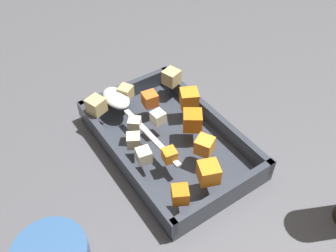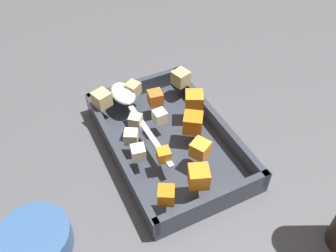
{
  "view_description": "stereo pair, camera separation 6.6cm",
  "coord_description": "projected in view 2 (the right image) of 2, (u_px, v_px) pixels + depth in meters",
  "views": [
    {
      "loc": [
        0.41,
        -0.27,
        0.53
      ],
      "look_at": [
        0.02,
        -0.0,
        0.06
      ],
      "focal_mm": 39.03,
      "sensor_mm": 36.0,
      "label": 1
    },
    {
      "loc": [
        0.44,
        -0.21,
        0.53
      ],
      "look_at": [
        0.02,
        -0.0,
        0.06
      ],
      "focal_mm": 39.03,
      "sensor_mm": 36.0,
      "label": 2
    }
  ],
  "objects": [
    {
      "name": "ground_plane",
      "position": [
        165.0,
        141.0,
        0.72
      ],
      "size": [
        4.0,
        4.0,
        0.0
      ],
      "primitive_type": "plane",
      "color": "#4C4C51"
    },
    {
      "name": "baking_dish",
      "position": [
        168.0,
        143.0,
        0.7
      ],
      "size": [
        0.33,
        0.21,
        0.05
      ],
      "color": "#333842",
      "rests_on": "ground_plane"
    },
    {
      "name": "carrot_chunk_heap_side",
      "position": [
        164.0,
        155.0,
        0.61
      ],
      "size": [
        0.03,
        0.03,
        0.02
      ],
      "primitive_type": "cube",
      "rotation": [
        0.0,
        0.0,
        6.1
      ],
      "color": "orange",
      "rests_on": "baking_dish"
    },
    {
      "name": "carrot_chunk_center",
      "position": [
        200.0,
        149.0,
        0.62
      ],
      "size": [
        0.04,
        0.04,
        0.03
      ],
      "primitive_type": "cube",
      "rotation": [
        0.0,
        0.0,
        3.63
      ],
      "color": "orange",
      "rests_on": "baking_dish"
    },
    {
      "name": "carrot_chunk_corner_ne",
      "position": [
        193.0,
        123.0,
        0.66
      ],
      "size": [
        0.05,
        0.05,
        0.03
      ],
      "primitive_type": "cube",
      "rotation": [
        0.0,
        0.0,
        4.1
      ],
      "color": "orange",
      "rests_on": "baking_dish"
    },
    {
      "name": "carrot_chunk_mid_left",
      "position": [
        166.0,
        195.0,
        0.56
      ],
      "size": [
        0.03,
        0.03,
        0.03
      ],
      "primitive_type": "cube",
      "rotation": [
        0.0,
        0.0,
        4.22
      ],
      "color": "orange",
      "rests_on": "baking_dish"
    },
    {
      "name": "carrot_chunk_corner_nw",
      "position": [
        199.0,
        177.0,
        0.58
      ],
      "size": [
        0.04,
        0.04,
        0.03
      ],
      "primitive_type": "cube",
      "rotation": [
        0.0,
        0.0,
        1.2
      ],
      "color": "orange",
      "rests_on": "baking_dish"
    },
    {
      "name": "carrot_chunk_corner_sw",
      "position": [
        194.0,
        101.0,
        0.7
      ],
      "size": [
        0.05,
        0.05,
        0.03
      ],
      "primitive_type": "cube",
      "rotation": [
        0.0,
        0.0,
        2.66
      ],
      "color": "orange",
      "rests_on": "baking_dish"
    },
    {
      "name": "carrot_chunk_back_center",
      "position": [
        155.0,
        98.0,
        0.72
      ],
      "size": [
        0.03,
        0.03,
        0.03
      ],
      "primitive_type": "cube",
      "rotation": [
        0.0,
        0.0,
        3.0
      ],
      "color": "orange",
      "rests_on": "baking_dish"
    },
    {
      "name": "potato_chunk_mid_right",
      "position": [
        102.0,
        99.0,
        0.71
      ],
      "size": [
        0.04,
        0.04,
        0.03
      ],
      "primitive_type": "cube",
      "rotation": [
        0.0,
        0.0,
        1.89
      ],
      "color": "tan",
      "rests_on": "baking_dish"
    },
    {
      "name": "potato_chunk_rim_edge",
      "position": [
        181.0,
        78.0,
        0.76
      ],
      "size": [
        0.04,
        0.04,
        0.03
      ],
      "primitive_type": "cube",
      "rotation": [
        0.0,
        0.0,
        3.43
      ],
      "color": "tan",
      "rests_on": "baking_dish"
    },
    {
      "name": "potato_chunk_near_right",
      "position": [
        133.0,
        89.0,
        0.74
      ],
      "size": [
        0.03,
        0.03,
        0.03
      ],
      "primitive_type": "cube",
      "rotation": [
        0.0,
        0.0,
        3.68
      ],
      "color": "tan",
      "rests_on": "baking_dish"
    },
    {
      "name": "potato_chunk_front_center",
      "position": [
        160.0,
        116.0,
        0.68
      ],
      "size": [
        0.02,
        0.02,
        0.02
      ],
      "primitive_type": "cube",
      "rotation": [
        0.0,
        0.0,
        3.2
      ],
      "color": "beige",
      "rests_on": "baking_dish"
    },
    {
      "name": "potato_chunk_far_left",
      "position": [
        131.0,
        137.0,
        0.64
      ],
      "size": [
        0.03,
        0.03,
        0.02
      ],
      "primitive_type": "cube",
      "rotation": [
        0.0,
        0.0,
        5.77
      ],
      "color": "beige",
      "rests_on": "baking_dish"
    },
    {
      "name": "potato_chunk_far_right",
      "position": [
        138.0,
        152.0,
        0.62
      ],
      "size": [
        0.03,
        0.03,
        0.02
      ],
      "primitive_type": "cube",
      "rotation": [
        0.0,
        0.0,
        1.37
      ],
      "color": "beige",
      "rests_on": "baking_dish"
    },
    {
      "name": "parsnip_chunk_under_handle",
      "position": [
        135.0,
        121.0,
        0.67
      ],
      "size": [
        0.03,
        0.03,
        0.02
      ],
      "primitive_type": "cube",
      "rotation": [
        0.0,
        0.0,
        0.86
      ],
      "color": "beige",
      "rests_on": "baking_dish"
    },
    {
      "name": "serving_spoon",
      "position": [
        126.0,
        98.0,
        0.72
      ],
      "size": [
        0.24,
        0.05,
        0.02
      ],
      "rotation": [
        0.0,
        0.0,
        0.03
      ],
      "color": "silver",
      "rests_on": "baking_dish"
    },
    {
      "name": "small_prep_bowl",
      "position": [
        35.0,
        240.0,
        0.55
      ],
      "size": [
        0.11,
        0.11,
        0.04
      ],
      "primitive_type": "cylinder",
      "color": "#33598C",
      "rests_on": "ground_plane"
    }
  ]
}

